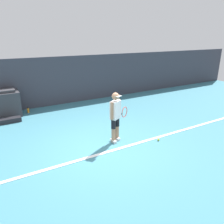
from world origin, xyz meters
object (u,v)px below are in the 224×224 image
(tennis_ball, at_px, (159,140))
(covered_chair, at_px, (8,103))
(equipment_bag, at_px, (8,120))
(water_bottle, at_px, (28,110))
(tennis_player, at_px, (116,115))

(tennis_ball, xyz_separation_m, covered_chair, (-3.74, 4.78, 0.49))
(equipment_bag, xyz_separation_m, water_bottle, (0.86, 0.80, 0.02))
(tennis_player, xyz_separation_m, covered_chair, (-2.58, 4.11, -0.33))
(tennis_ball, distance_m, water_bottle, 5.64)
(tennis_player, relative_size, tennis_ball, 22.71)
(tennis_ball, bearing_deg, covered_chair, 128.03)
(equipment_bag, bearing_deg, tennis_player, -50.36)
(tennis_player, xyz_separation_m, water_bottle, (-1.87, 4.08, -0.75))
(equipment_bag, relative_size, water_bottle, 4.10)
(tennis_ball, height_order, water_bottle, water_bottle)
(covered_chair, height_order, water_bottle, covered_chair)
(tennis_ball, xyz_separation_m, water_bottle, (-3.03, 4.76, 0.07))
(water_bottle, bearing_deg, tennis_player, -65.44)
(covered_chair, bearing_deg, equipment_bag, -99.71)
(water_bottle, bearing_deg, tennis_ball, -57.56)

